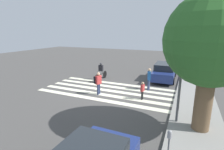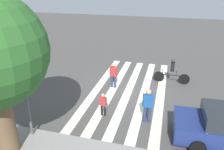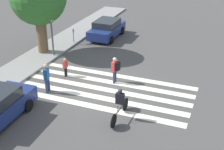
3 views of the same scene
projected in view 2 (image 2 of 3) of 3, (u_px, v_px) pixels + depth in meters
The scene contains 7 objects.
ground_plane at pixel (129, 90), 13.47m from camera, with size 60.00×60.00×0.00m, color #4C4947.
crosswalk_stripes at pixel (129, 90), 13.47m from camera, with size 4.37×10.00×0.01m.
traffic_light at pixel (25, 77), 8.50m from camera, with size 0.60×0.50×4.00m.
pedestrian_adult_tall_backpack at pixel (114, 73), 13.53m from camera, with size 0.49×0.45×1.64m.
pedestrian_child_with_backpack at pixel (103, 103), 10.72m from camera, with size 0.36×0.21×1.23m.
pedestrian_adult_yellow_jacket at pixel (148, 104), 10.13m from camera, with size 0.52×0.34×1.73m.
cyclist_mid_street at pixel (172, 71), 14.12m from camera, with size 2.32×0.40×1.65m.
Camera 2 is at (-2.11, 11.83, 6.25)m, focal length 35.00 mm.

